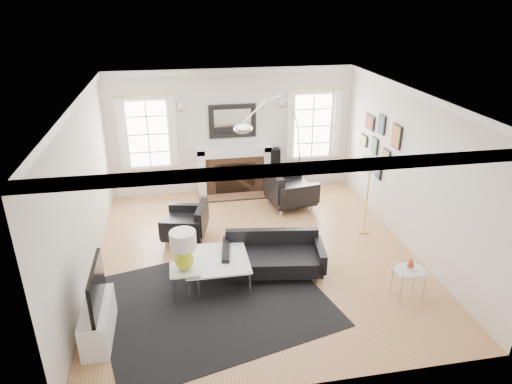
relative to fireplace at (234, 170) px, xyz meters
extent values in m
plane|color=#A16843|center=(0.00, -2.79, -0.54)|extent=(6.00, 6.00, 0.00)
cube|color=beige|center=(0.00, 0.21, 0.86)|extent=(5.50, 0.04, 2.80)
cube|color=beige|center=(0.00, -5.79, 0.86)|extent=(5.50, 0.04, 2.80)
cube|color=beige|center=(-2.75, -2.79, 0.86)|extent=(0.04, 6.00, 2.80)
cube|color=beige|center=(2.75, -2.79, 0.86)|extent=(0.04, 6.00, 2.80)
cube|color=white|center=(0.00, -2.79, 2.26)|extent=(5.50, 6.00, 0.02)
cube|color=white|center=(0.00, -2.79, 2.20)|extent=(5.50, 6.00, 0.12)
cube|color=white|center=(-0.75, 0.01, 0.01)|extent=(0.18, 0.38, 1.10)
cube|color=white|center=(0.75, 0.01, 0.01)|extent=(0.18, 0.38, 1.10)
cube|color=white|center=(0.00, 0.01, 0.51)|extent=(1.70, 0.38, 0.12)
cube|color=white|center=(0.00, 0.01, 0.41)|extent=(1.50, 0.34, 0.10)
cube|color=brown|center=(0.00, 0.03, -0.09)|extent=(1.30, 0.30, 0.90)
cube|color=black|center=(0.00, -0.07, -0.16)|extent=(0.90, 0.10, 0.76)
cube|color=brown|center=(0.00, -0.24, -0.52)|extent=(1.70, 0.50, 0.04)
cube|color=black|center=(0.00, 0.17, 1.11)|extent=(1.05, 0.06, 0.75)
cube|color=white|center=(0.00, 0.13, 1.11)|extent=(0.82, 0.02, 0.55)
cube|color=white|center=(-1.85, 0.18, 0.91)|extent=(1.00, 0.05, 1.60)
cube|color=white|center=(-1.85, 0.15, 0.91)|extent=(0.84, 0.02, 1.44)
cube|color=white|center=(-2.40, 0.08, 0.96)|extent=(0.14, 0.05, 1.55)
cube|color=white|center=(-1.30, 0.08, 0.96)|extent=(0.14, 0.05, 1.55)
cube|color=white|center=(1.85, 0.18, 0.91)|extent=(1.00, 0.05, 1.60)
cube|color=white|center=(1.85, 0.15, 0.91)|extent=(0.84, 0.02, 1.44)
cube|color=white|center=(1.30, 0.08, 0.96)|extent=(0.14, 0.05, 1.55)
cube|color=white|center=(2.40, 0.08, 0.96)|extent=(0.14, 0.05, 1.55)
cube|color=black|center=(2.72, -2.19, 1.31)|extent=(0.03, 0.34, 0.44)
cube|color=#AA632D|center=(2.70, -2.19, 1.31)|extent=(0.01, 0.29, 0.39)
cube|color=black|center=(2.72, -1.54, 1.36)|extent=(0.03, 0.28, 0.38)
cube|color=navy|center=(2.70, -1.54, 1.36)|extent=(0.01, 0.23, 0.33)
cube|color=black|center=(2.72, -0.99, 1.26)|extent=(0.03, 0.40, 0.30)
cube|color=maroon|center=(2.70, -0.99, 1.26)|extent=(0.01, 0.35, 0.25)
cube|color=black|center=(2.72, -1.89, 0.81)|extent=(0.03, 0.30, 0.30)
cube|color=#9D8D47|center=(2.70, -1.89, 0.81)|extent=(0.01, 0.25, 0.25)
cube|color=black|center=(2.72, -1.34, 0.86)|extent=(0.03, 0.26, 0.34)
cube|color=#4D8058|center=(2.70, -1.34, 0.86)|extent=(0.01, 0.21, 0.29)
cube|color=black|center=(2.72, -0.79, 0.81)|extent=(0.03, 0.32, 0.24)
cube|color=#C0B752|center=(2.70, -0.79, 0.81)|extent=(0.01, 0.27, 0.19)
cube|color=black|center=(2.72, -1.64, 0.41)|extent=(0.03, 0.24, 0.30)
cube|color=navy|center=(2.70, -1.64, 0.41)|extent=(0.01, 0.19, 0.25)
cube|color=black|center=(2.72, -1.04, 0.41)|extent=(0.03, 0.28, 0.22)
cube|color=#AA6373|center=(2.70, -1.04, 0.41)|extent=(0.01, 0.23, 0.17)
cube|color=white|center=(-2.45, -4.49, -0.29)|extent=(0.35, 1.00, 0.50)
cube|color=black|center=(-2.40, -4.49, 0.26)|extent=(0.05, 1.00, 0.58)
cube|color=black|center=(-0.86, -4.00, -0.54)|extent=(3.76, 3.37, 0.01)
cube|color=black|center=(0.16, -3.43, -0.30)|extent=(1.65, 0.95, 0.26)
cube|color=black|center=(0.21, -3.11, -0.11)|extent=(1.56, 0.34, 0.43)
cube|color=black|center=(-0.59, -3.33, -0.20)|extent=(0.22, 0.75, 0.33)
cube|color=black|center=(0.92, -3.54, -0.20)|extent=(0.22, 0.75, 0.33)
cube|color=black|center=(-1.22, -2.01, -0.28)|extent=(0.90, 0.90, 0.28)
cube|color=black|center=(-0.89, -2.09, -0.08)|extent=(0.31, 0.75, 0.46)
cube|color=black|center=(-1.12, -1.65, -0.17)|extent=(0.75, 0.29, 0.35)
cube|color=black|center=(-1.31, -2.37, -0.17)|extent=(0.75, 0.29, 0.35)
cube|color=black|center=(1.08, -0.97, -0.23)|extent=(1.02, 1.02, 0.33)
cube|color=black|center=(0.68, -1.03, 0.01)|extent=(0.30, 0.90, 0.56)
cube|color=black|center=(1.15, -1.41, -0.10)|extent=(0.90, 0.28, 0.42)
cube|color=black|center=(1.01, -0.53, -0.10)|extent=(0.90, 0.28, 0.42)
cube|color=silver|center=(-0.77, -3.52, -0.11)|extent=(0.99, 0.99, 0.02)
cylinder|color=silver|center=(-1.23, -3.98, -0.32)|extent=(0.04, 0.04, 0.44)
cylinder|color=silver|center=(-0.31, -3.98, -0.32)|extent=(0.04, 0.04, 0.44)
cylinder|color=silver|center=(-1.23, -3.06, -0.32)|extent=(0.04, 0.04, 0.44)
cylinder|color=silver|center=(-0.31, -3.06, -0.32)|extent=(0.04, 0.04, 0.44)
cube|color=silver|center=(-1.26, -3.80, -0.05)|extent=(0.45, 0.45, 0.02)
cylinder|color=silver|center=(-1.45, -3.99, -0.29)|extent=(0.04, 0.04, 0.50)
cylinder|color=silver|center=(-1.08, -3.99, -0.29)|extent=(0.04, 0.04, 0.50)
cylinder|color=silver|center=(-1.45, -3.61, -0.29)|extent=(0.04, 0.04, 0.50)
cylinder|color=silver|center=(-1.08, -3.61, -0.29)|extent=(0.04, 0.04, 0.50)
cube|color=silver|center=(2.03, -4.42, -0.06)|extent=(0.45, 0.38, 0.02)
cylinder|color=silver|center=(1.84, -4.56, -0.30)|extent=(0.04, 0.04, 0.49)
cylinder|color=silver|center=(2.21, -4.56, -0.30)|extent=(0.04, 0.04, 0.49)
cylinder|color=silver|center=(1.84, -4.27, -0.30)|extent=(0.04, 0.04, 0.49)
cylinder|color=silver|center=(2.21, -4.27, -0.30)|extent=(0.04, 0.04, 0.49)
sphere|color=#CFD51A|center=(-1.26, -3.80, 0.10)|extent=(0.29, 0.29, 0.29)
cylinder|color=#CFD51A|center=(-1.26, -3.80, 0.25)|extent=(0.04, 0.04, 0.12)
cylinder|color=white|center=(-1.26, -3.80, 0.44)|extent=(0.39, 0.39, 0.27)
sphere|color=#B03416|center=(2.03, -4.42, 0.02)|extent=(0.10, 0.10, 0.10)
sphere|color=#B03416|center=(2.03, -4.42, 0.09)|extent=(0.07, 0.07, 0.07)
cube|color=white|center=(1.42, -0.36, -0.44)|extent=(0.26, 0.42, 0.21)
ellipsoid|color=silver|center=(-0.04, -1.61, 1.44)|extent=(0.36, 0.36, 0.21)
cylinder|color=gold|center=(2.20, -2.35, -0.53)|extent=(0.19, 0.19, 0.03)
cylinder|color=gold|center=(2.20, -2.35, 0.13)|extent=(0.02, 0.02, 1.35)
cylinder|color=white|center=(2.20, -2.35, 0.86)|extent=(0.31, 0.31, 0.25)
cube|color=black|center=(0.91, -0.14, -0.01)|extent=(0.21, 0.21, 1.06)
camera|label=1|loc=(-1.25, -9.65, 3.73)|focal=32.00mm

